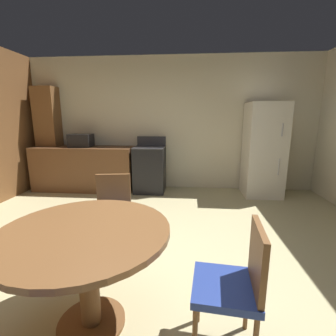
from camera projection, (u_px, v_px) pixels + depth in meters
name	position (u px, v px, depth m)	size (l,w,h in m)	color
ground_plane	(149.00, 271.00, 2.37)	(14.00, 14.00, 0.00)	tan
wall_back	(171.00, 124.00, 5.00)	(6.18, 0.12, 2.70)	beige
kitchen_counter	(85.00, 168.00, 4.94)	(2.04, 0.60, 0.90)	brown
pantry_column	(50.00, 138.00, 5.06)	(0.44, 0.36, 2.10)	brown
oven_range	(150.00, 169.00, 4.83)	(0.60, 0.60, 1.10)	black
refrigerator	(264.00, 150.00, 4.51)	(0.68, 0.68, 1.76)	silver
microwave	(81.00, 140.00, 4.82)	(0.44, 0.32, 0.26)	black
dining_table	(86.00, 250.00, 1.63)	(1.15, 1.15, 0.76)	brown
chair_north	(113.00, 209.00, 2.63)	(0.45, 0.45, 0.87)	brown
chair_east	(236.00, 281.00, 1.47)	(0.44, 0.44, 0.87)	brown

